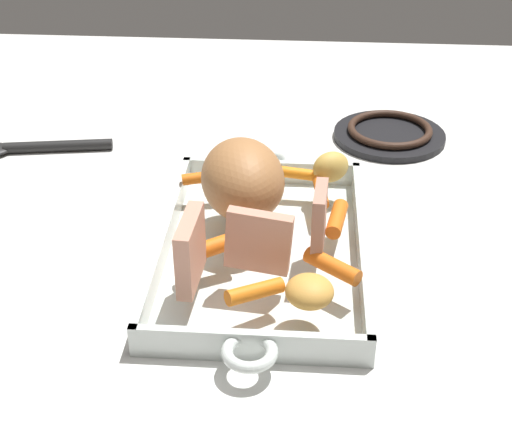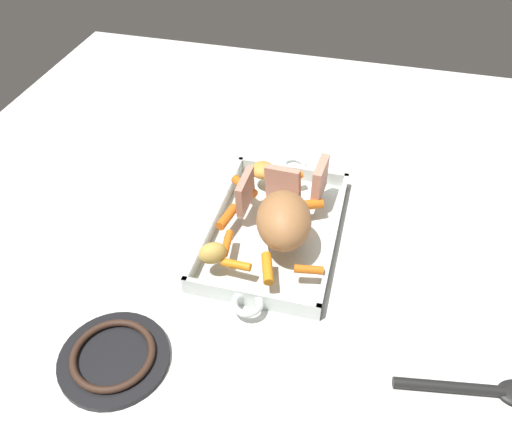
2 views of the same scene
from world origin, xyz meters
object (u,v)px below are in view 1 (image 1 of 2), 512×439
(baby_carrot_southwest, at_px, (211,247))
(baby_carrot_long, at_px, (321,192))
(pork_roast, at_px, (243,179))
(baby_carrot_northwest, at_px, (337,219))
(baby_carrot_northeast, at_px, (255,172))
(baby_carrot_southeast, at_px, (258,292))
(potato_whole, at_px, (331,167))
(roast_slice_thin, at_px, (319,220))
(serving_spoon, at_px, (24,148))
(roast_slice_outer, at_px, (190,251))
(roasting_dish, at_px, (263,250))
(baby_carrot_center_right, at_px, (297,173))
(baby_carrot_center_left, at_px, (332,266))
(potato_corner, at_px, (310,291))
(roast_slice_thick, at_px, (258,241))
(baby_carrot_short, at_px, (201,178))
(stove_burner_rear, at_px, (389,133))

(baby_carrot_southwest, bearing_deg, baby_carrot_long, -41.54)
(pork_roast, height_order, baby_carrot_northwest, pork_roast)
(baby_carrot_northeast, xyz_separation_m, baby_carrot_southeast, (-0.26, -0.02, -0.00))
(baby_carrot_long, distance_m, potato_whole, 0.05)
(roast_slice_thin, distance_m, serving_spoon, 0.54)
(roast_slice_outer, xyz_separation_m, potato_whole, (0.24, -0.15, -0.02))
(roasting_dish, distance_m, baby_carrot_southwest, 0.08)
(baby_carrot_southwest, height_order, baby_carrot_southeast, baby_carrot_southwest)
(roasting_dish, bearing_deg, baby_carrot_long, -37.90)
(baby_carrot_center_right, bearing_deg, roast_slice_thin, -170.26)
(roast_slice_outer, bearing_deg, baby_carrot_center_right, -24.51)
(baby_carrot_long, bearing_deg, baby_carrot_center_left, -175.78)
(serving_spoon, bearing_deg, baby_carrot_center_left, 135.23)
(baby_carrot_northeast, bearing_deg, potato_corner, -164.16)
(roast_slice_thick, bearing_deg, baby_carrot_center_right, -10.34)
(roast_slice_thin, distance_m, roast_slice_outer, 0.16)
(roast_slice_thick, distance_m, potato_corner, 0.09)
(roast_slice_outer, distance_m, baby_carrot_short, 0.22)
(potato_corner, bearing_deg, roast_slice_thick, 44.52)
(baby_carrot_center_left, relative_size, stove_burner_rear, 0.39)
(pork_roast, xyz_separation_m, baby_carrot_southeast, (-0.17, -0.03, -0.04))
(baby_carrot_center_left, bearing_deg, baby_carrot_northwest, -4.08)
(pork_roast, relative_size, potato_corner, 2.60)
(baby_carrot_short, xyz_separation_m, baby_carrot_northwest, (-0.09, -0.18, 0.00))
(roast_slice_outer, height_order, roast_slice_thick, roast_slice_outer)
(roast_slice_thin, xyz_separation_m, potato_corner, (-0.11, 0.01, -0.02))
(roast_slice_thick, bearing_deg, baby_carrot_short, 24.94)
(stove_burner_rear, bearing_deg, potato_corner, 165.52)
(roast_slice_thick, xyz_separation_m, baby_carrot_center_left, (-0.00, -0.08, -0.03))
(baby_carrot_center_left, xyz_separation_m, stove_burner_rear, (0.43, -0.10, -0.04))
(pork_roast, height_order, stove_burner_rear, pork_roast)
(roast_slice_thin, distance_m, baby_carrot_southeast, 0.12)
(pork_roast, relative_size, baby_carrot_northwest, 2.09)
(roast_slice_thick, xyz_separation_m, baby_carrot_long, (0.16, -0.07, -0.03))
(baby_carrot_center_left, bearing_deg, baby_carrot_short, 41.46)
(stove_burner_rear, xyz_separation_m, serving_spoon, (-0.09, 0.57, -0.00))
(baby_carrot_northeast, bearing_deg, baby_carrot_southwest, 168.62)
(roasting_dish, bearing_deg, baby_carrot_center_right, -15.46)
(pork_roast, xyz_separation_m, baby_carrot_northeast, (0.09, -0.01, -0.04))
(roast_slice_outer, relative_size, potato_whole, 1.52)
(baby_carrot_northeast, height_order, serving_spoon, baby_carrot_northeast)
(pork_roast, bearing_deg, baby_carrot_center_right, -35.10)
(baby_carrot_center_left, xyz_separation_m, baby_carrot_southeast, (-0.05, 0.08, -0.00))
(potato_corner, relative_size, stove_burner_rear, 0.29)
(baby_carrot_southeast, distance_m, serving_spoon, 0.55)
(baby_carrot_center_right, xyz_separation_m, baby_carrot_southwest, (-0.19, 0.09, 0.00))
(baby_carrot_short, relative_size, potato_corner, 1.01)
(baby_carrot_center_right, bearing_deg, baby_carrot_long, -146.21)
(roast_slice_thin, height_order, potato_corner, roast_slice_thin)
(roast_slice_outer, relative_size, baby_carrot_northeast, 1.26)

